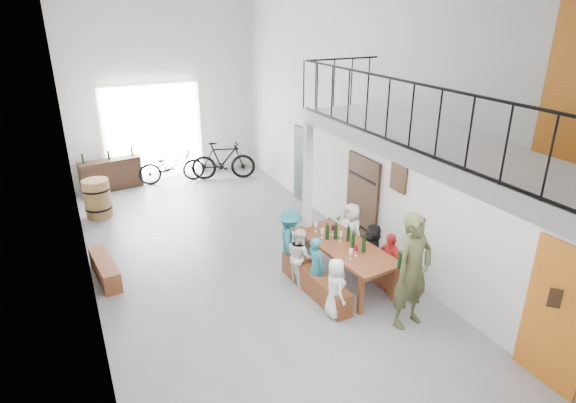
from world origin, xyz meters
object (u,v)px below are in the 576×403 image
side_bench (105,269)px  serving_counter (111,174)px  host_standing (413,271)px  tasting_table (345,249)px  bicycle_near (172,166)px  oak_barrel (97,198)px  bench_inner (315,282)px

side_bench → serving_counter: size_ratio=0.86×
side_bench → host_standing: 5.72m
tasting_table → bicycle_near: bearing=97.7°
tasting_table → host_standing: 1.58m
tasting_table → bicycle_near: (-1.62, 6.95, -0.20)m
oak_barrel → serving_counter: bearing=74.0°
side_bench → bicycle_near: 5.42m
bench_inner → side_bench: size_ratio=1.35×
oak_barrel → bench_inner: bearing=-59.4°
side_bench → oak_barrel: (0.21, 3.15, 0.28)m
bench_inner → oak_barrel: size_ratio=2.01×
tasting_table → bicycle_near: 7.14m
tasting_table → bicycle_near: size_ratio=1.19×
tasting_table → host_standing: (0.28, -1.53, 0.27)m
oak_barrel → bicycle_near: size_ratio=0.50×
bicycle_near → side_bench: bearing=158.7°
oak_barrel → bicycle_near: bicycle_near is taller
bicycle_near → tasting_table: bearing=-161.4°
bench_inner → bicycle_near: (-0.95, 7.03, 0.28)m
bench_inner → host_standing: 1.90m
serving_counter → side_bench: bearing=-107.9°
oak_barrel → serving_counter: (0.54, 1.87, -0.04)m
tasting_table → host_standing: host_standing is taller
tasting_table → bench_inner: (-0.67, -0.08, -0.49)m
bicycle_near → oak_barrel: bearing=132.5°
bench_inner → bicycle_near: bicycle_near is taller
oak_barrel → host_standing: (4.12, -6.81, 0.51)m
side_bench → host_standing: (4.33, -3.66, 0.78)m
oak_barrel → serving_counter: 1.95m
side_bench → serving_counter: (0.75, 5.02, 0.24)m
host_standing → bicycle_near: 8.71m
host_standing → bicycle_near: host_standing is taller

